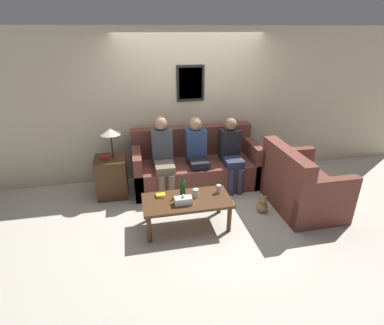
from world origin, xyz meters
TOP-DOWN VIEW (x-y plane):
  - ground_plane at (0.00, 0.00)m, footprint 16.00×16.00m
  - wall_back at (0.00, 1.00)m, footprint 9.00×0.08m
  - couch_main at (0.00, 0.53)m, footprint 2.14×0.89m
  - couch_side at (1.41, -0.54)m, footprint 0.89×1.23m
  - coffee_table at (-0.39, -0.69)m, footprint 1.20×0.59m
  - side_table_with_lamp at (-1.43, 0.43)m, footprint 0.49×0.49m
  - wine_bottle at (-0.42, -0.57)m, footprint 0.08×0.08m
  - drinking_glass at (-0.25, -0.64)m, footprint 0.08×0.08m
  - book_stack at (-0.73, -0.54)m, footprint 0.13×0.13m
  - soda_can at (0.09, -0.60)m, footprint 0.07×0.07m
  - tissue_box at (-0.45, -0.79)m, footprint 0.23×0.12m
  - person_left at (-0.58, 0.37)m, footprint 0.34×0.64m
  - person_middle at (-0.01, 0.39)m, footprint 0.34×0.57m
  - person_right at (0.57, 0.32)m, footprint 0.34×0.58m
  - teddy_bear at (0.80, -0.57)m, footprint 0.17×0.17m

SIDE VIEW (x-z plane):
  - ground_plane at x=0.00m, z-range 0.00..0.00m
  - teddy_bear at x=0.80m, z-range -0.02..0.25m
  - couch_main at x=0.00m, z-range -0.15..0.82m
  - couch_side at x=1.41m, z-range -0.15..0.83m
  - coffee_table at x=-0.39m, z-range 0.16..0.59m
  - side_table_with_lamp at x=-1.43m, z-range -0.20..0.96m
  - book_stack at x=-0.73m, z-range 0.43..0.47m
  - tissue_box at x=-0.45m, z-range 0.41..0.56m
  - drinking_glass at x=-0.25m, z-range 0.43..0.55m
  - soda_can at x=0.09m, z-range 0.43..0.56m
  - wine_bottle at x=-0.42m, z-range 0.39..0.71m
  - person_right at x=0.57m, z-range 0.06..1.27m
  - person_middle at x=-0.01m, z-range 0.07..1.31m
  - person_left at x=-0.58m, z-range 0.06..1.34m
  - wall_back at x=0.00m, z-range 0.00..2.60m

